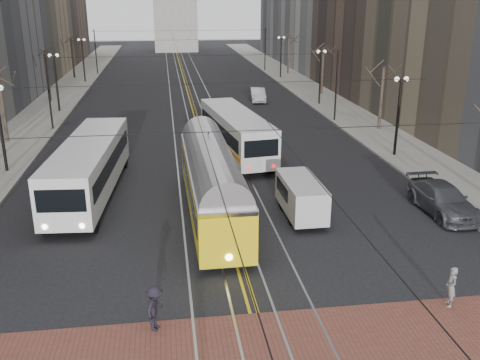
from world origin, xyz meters
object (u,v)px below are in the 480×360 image
object	(u,v)px
sedan_grey	(240,114)
pedestrian_b	(451,287)
transit_bus	(90,169)
streetcar	(212,188)
sedan_silver	(258,95)
pedestrian_d	(155,308)
rear_bus	(236,134)
cargo_van	(301,199)
sedan_parked	(443,199)

from	to	relation	value
sedan_grey	pedestrian_b	size ratio (longest dim) A/B	2.58
transit_bus	streetcar	size ratio (longest dim) A/B	0.98
streetcar	sedan_grey	world-z (taller)	streetcar
streetcar	sedan_silver	xyz separation A→B (m)	(8.10, 32.40, -0.85)
pedestrian_b	pedestrian_d	world-z (taller)	pedestrian_d
rear_bus	cargo_van	distance (m)	12.42
sedan_parked	pedestrian_b	xyz separation A→B (m)	(-4.31, -8.80, 0.03)
streetcar	sedan_silver	bearing A→B (deg)	75.21
transit_bus	sedan_grey	xyz separation A→B (m)	(11.51, 18.63, -0.93)
streetcar	cargo_van	world-z (taller)	streetcar
rear_bus	sedan_grey	bearing A→B (deg)	72.78
sedan_parked	streetcar	bearing A→B (deg)	173.06
cargo_van	pedestrian_b	xyz separation A→B (m)	(3.49, -9.34, -0.22)
streetcar	cargo_van	size ratio (longest dim) A/B	2.87
cargo_van	pedestrian_b	bearing A→B (deg)	-70.03
sedan_grey	sedan_parked	bearing A→B (deg)	-80.88
sedan_parked	pedestrian_d	world-z (taller)	pedestrian_d
cargo_van	pedestrian_b	distance (m)	9.97
streetcar	sedan_parked	world-z (taller)	streetcar
rear_bus	pedestrian_b	size ratio (longest dim) A/B	7.59
sedan_grey	pedestrian_b	world-z (taller)	pedestrian_b
pedestrian_b	rear_bus	bearing A→B (deg)	-158.32
cargo_van	sedan_parked	world-z (taller)	cargo_van
sedan_grey	sedan_silver	distance (m)	10.28
rear_bus	sedan_silver	size ratio (longest dim) A/B	2.73
sedan_silver	pedestrian_d	xyz separation A→B (m)	(-11.05, -42.56, 0.13)
sedan_grey	sedan_silver	world-z (taller)	sedan_silver
transit_bus	sedan_silver	distance (m)	32.04
cargo_van	sedan_parked	bearing A→B (deg)	-4.48
sedan_parked	cargo_van	bearing A→B (deg)	175.32
cargo_van	pedestrian_d	bearing A→B (deg)	-129.79
streetcar	pedestrian_d	size ratio (longest dim) A/B	7.85
rear_bus	streetcar	bearing A→B (deg)	-111.57
sedan_grey	sedan_silver	xyz separation A→B (m)	(3.42, 9.70, 0.03)
transit_bus	sedan_grey	distance (m)	21.92
transit_bus	cargo_van	world-z (taller)	transit_bus
sedan_grey	sedan_parked	size ratio (longest dim) A/B	0.77
sedan_parked	sedan_silver	bearing A→B (deg)	96.64
cargo_van	sedan_silver	bearing A→B (deg)	83.56
rear_bus	sedan_parked	size ratio (longest dim) A/B	2.26
pedestrian_d	sedan_silver	bearing A→B (deg)	6.34
sedan_silver	pedestrian_d	size ratio (longest dim) A/B	2.62
cargo_van	sedan_grey	xyz separation A→B (m)	(0.00, 23.52, -0.33)
rear_bus	sedan_silver	bearing A→B (deg)	68.04
sedan_silver	sedan_parked	xyz separation A→B (m)	(4.38, -33.76, 0.05)
streetcar	rear_bus	xyz separation A→B (m)	(2.81, 11.45, 0.01)
sedan_silver	transit_bus	bearing A→B (deg)	-112.80
streetcar	pedestrian_d	xyz separation A→B (m)	(-2.95, -10.16, -0.72)
streetcar	pedestrian_b	xyz separation A→B (m)	(8.17, -10.16, -0.77)
sedan_grey	pedestrian_d	bearing A→B (deg)	-111.91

